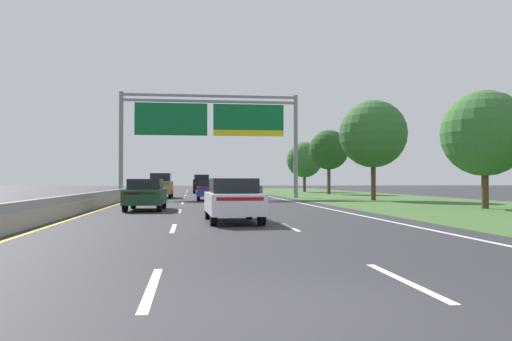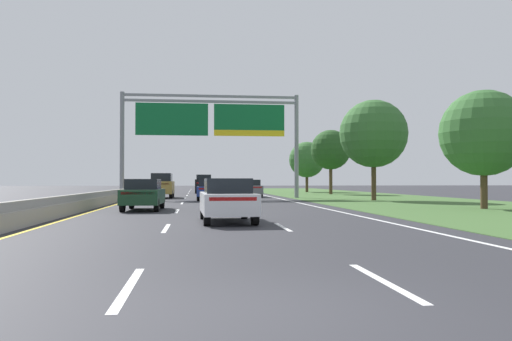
# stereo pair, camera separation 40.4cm
# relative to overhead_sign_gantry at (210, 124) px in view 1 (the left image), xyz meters

# --- Properties ---
(ground_plane) EXTENTS (220.00, 220.00, 0.00)m
(ground_plane) POSITION_rel_overhead_sign_gantry_xyz_m (-0.30, -2.68, -6.29)
(ground_plane) COLOR #2B2B30
(lane_striping) EXTENTS (11.96, 106.00, 0.01)m
(lane_striping) POSITION_rel_overhead_sign_gantry_xyz_m (-0.30, -3.14, -6.29)
(lane_striping) COLOR white
(lane_striping) RESTS_ON ground
(grass_verge_right) EXTENTS (14.00, 110.00, 0.02)m
(grass_verge_right) POSITION_rel_overhead_sign_gantry_xyz_m (13.65, -2.68, -6.28)
(grass_verge_right) COLOR #3D602D
(grass_verge_right) RESTS_ON ground
(median_barrier_concrete) EXTENTS (0.60, 110.00, 0.85)m
(median_barrier_concrete) POSITION_rel_overhead_sign_gantry_xyz_m (-6.90, -2.68, -5.94)
(median_barrier_concrete) COLOR #99968E
(median_barrier_concrete) RESTS_ON ground
(overhead_sign_gantry) EXTENTS (15.06, 0.42, 8.87)m
(overhead_sign_gantry) POSITION_rel_overhead_sign_gantry_xyz_m (0.00, 0.00, 0.00)
(overhead_sign_gantry) COLOR gray
(overhead_sign_gantry) RESTS_ON ground
(pickup_truck_black) EXTENTS (2.06, 5.42, 2.20)m
(pickup_truck_black) POSITION_rel_overhead_sign_gantry_xyz_m (-0.35, 17.71, -5.22)
(pickup_truck_black) COLOR black
(pickup_truck_black) RESTS_ON ground
(car_grey_right_lane_sedan) EXTENTS (1.83, 4.40, 1.57)m
(car_grey_right_lane_sedan) POSITION_rel_overhead_sign_gantry_xyz_m (3.65, 2.87, -5.47)
(car_grey_right_lane_sedan) COLOR slate
(car_grey_right_lane_sedan) RESTS_ON ground
(car_gold_left_lane_suv) EXTENTS (1.91, 4.70, 2.11)m
(car_gold_left_lane_suv) POSITION_rel_overhead_sign_gantry_xyz_m (-4.14, 1.32, -5.19)
(car_gold_left_lane_suv) COLOR #A38438
(car_gold_left_lane_suv) RESTS_ON ground
(car_blue_centre_lane_sedan) EXTENTS (1.93, 4.44, 1.57)m
(car_blue_centre_lane_sedan) POSITION_rel_overhead_sign_gantry_xyz_m (-0.24, -4.15, -5.47)
(car_blue_centre_lane_sedan) COLOR navy
(car_blue_centre_lane_sedan) RESTS_ON ground
(car_darkgreen_left_lane_sedan) EXTENTS (1.92, 4.44, 1.57)m
(car_darkgreen_left_lane_sedan) POSITION_rel_overhead_sign_gantry_xyz_m (-3.87, -17.07, -5.47)
(car_darkgreen_left_lane_sedan) COLOR #193D23
(car_darkgreen_left_lane_sedan) RESTS_ON ground
(car_white_centre_lane_sedan) EXTENTS (1.94, 4.45, 1.57)m
(car_white_centre_lane_sedan) POSITION_rel_overhead_sign_gantry_xyz_m (-0.11, -24.98, -5.47)
(car_white_centre_lane_sedan) COLOR silver
(car_white_centre_lane_sedan) RESTS_ON ground
(roadside_tree_near) EXTENTS (4.52, 4.52, 6.25)m
(roadside_tree_near) POSITION_rel_overhead_sign_gantry_xyz_m (13.77, -18.10, -2.31)
(roadside_tree_near) COLOR #4C3823
(roadside_tree_near) RESTS_ON ground
(roadside_tree_mid) EXTENTS (5.08, 5.08, 7.55)m
(roadside_tree_mid) POSITION_rel_overhead_sign_gantry_xyz_m (11.98, -6.24, -1.29)
(roadside_tree_mid) COLOR #4C3823
(roadside_tree_mid) RESTS_ON ground
(roadside_tree_far) EXTENTS (4.32, 4.32, 7.00)m
(roadside_tree_far) POSITION_rel_overhead_sign_gantry_xyz_m (13.26, 11.01, -1.47)
(roadside_tree_far) COLOR #4C3823
(roadside_tree_far) RESTS_ON ground
(roadside_tree_distant) EXTENTS (4.59, 4.59, 6.48)m
(roadside_tree_distant) POSITION_rel_overhead_sign_gantry_xyz_m (12.90, 21.51, -2.11)
(roadside_tree_distant) COLOR #4C3823
(roadside_tree_distant) RESTS_ON ground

